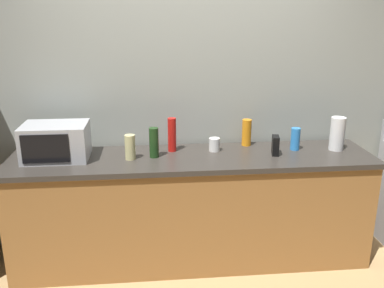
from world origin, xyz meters
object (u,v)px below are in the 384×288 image
Objects in this scene: bottle_wine at (154,143)px; bottle_dish_soap at (247,133)px; bottle_vinegar at (130,147)px; paper_towel_roll at (337,134)px; bottle_spray_cleaner at (295,139)px; cordless_phone at (275,145)px; microwave at (56,142)px; bottle_hot_sauce at (172,135)px; mug_white at (214,144)px.

bottle_wine is 0.80m from bottle_dish_soap.
bottle_dish_soap is (0.77, 0.23, -0.01)m from bottle_wine.
bottle_vinegar is at bearing -164.91° from bottle_dish_soap.
paper_towel_roll is 1.66m from bottle_vinegar.
bottle_dish_soap is (-0.37, 0.15, 0.02)m from bottle_spray_cleaner.
bottle_spray_cleaner reaches higher than cordless_phone.
microwave is at bearing 177.19° from bottle_wine.
bottle_dish_soap is 0.63m from bottle_hot_sauce.
cordless_phone is 0.68× the size of bottle_dish_soap.
bottle_hot_sauce is (0.15, 0.14, 0.02)m from bottle_wine.
microwave is 3.20× the size of cordless_phone.
cordless_phone is at bearing -172.30° from paper_towel_roll.
mug_white is at bearing 3.23° from microwave.
paper_towel_roll is at bearing 18.61° from cordless_phone.
paper_towel_roll is at bearing -5.70° from bottle_spray_cleaner.
bottle_dish_soap is at bearing 7.15° from microwave.
cordless_phone is at bearing -0.09° from bottle_vinegar.
microwave reaches higher than cordless_phone.
bottle_dish_soap is 0.32m from mug_white.
bottle_vinegar is 0.68m from mug_white.
microwave is at bearing 173.12° from bottle_vinegar.
bottle_vinegar is at bearing -6.88° from microwave.
paper_towel_roll reaches higher than bottle_spray_cleaner.
bottle_spray_cleaner is at bearing 1.08° from microwave.
bottle_wine is 1.05× the size of bottle_dish_soap.
bottle_hot_sauce reaches higher than bottle_spray_cleaner.
bottle_wine is at bearing -2.81° from microwave.
paper_towel_roll is 0.54m from cordless_phone.
microwave is 1.88m from bottle_spray_cleaner.
bottle_spray_cleaner is (0.19, 0.10, 0.02)m from cordless_phone.
bottle_hot_sauce is at bearing 6.41° from microwave.
bottle_vinegar is 1.32m from bottle_spray_cleaner.
mug_white is (-0.29, -0.12, -0.06)m from bottle_dish_soap.
paper_towel_roll is at bearing 2.41° from bottle_vinegar.
cordless_phone is (1.68, -0.07, -0.06)m from microwave.
bottle_dish_soap is 0.82× the size of bottle_hot_sauce.
bottle_hot_sauce is 0.35m from mug_white.
cordless_phone is 1.41× the size of mug_white.
bottle_dish_soap is at bearing 8.20° from bottle_hot_sauce.
mug_white is at bearing 11.59° from bottle_vinegar.
bottle_vinegar reaches higher than cordless_phone.
microwave is at bearing -176.77° from mug_white.
paper_towel_roll reaches higher than bottle_vinegar.
paper_towel_roll is 0.72m from bottle_dish_soap.
microwave is 1.69m from cordless_phone.
bottle_vinegar is at bearing -175.55° from bottle_spray_cleaner.
microwave is 2.16× the size of bottle_dish_soap.
paper_towel_roll is 1.41× the size of bottle_vinegar.
bottle_hot_sauce reaches higher than bottle_vinegar.
paper_towel_roll reaches higher than bottle_wine.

